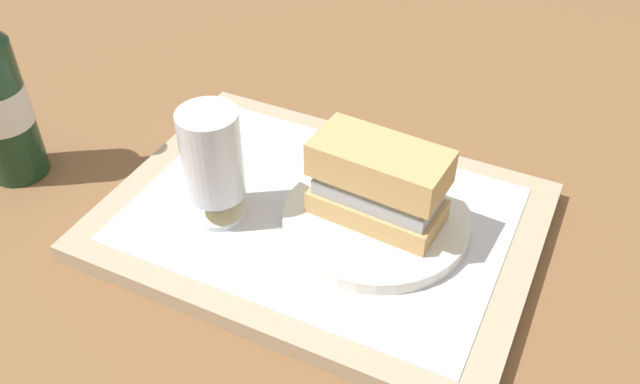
{
  "coord_description": "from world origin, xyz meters",
  "views": [
    {
      "loc": [
        -0.23,
        0.47,
        0.49
      ],
      "look_at": [
        0.0,
        0.0,
        0.05
      ],
      "focal_mm": 37.68,
      "sensor_mm": 36.0,
      "label": 1
    }
  ],
  "objects": [
    {
      "name": "ground_plane",
      "position": [
        0.0,
        0.0,
        0.0
      ],
      "size": [
        3.0,
        3.0,
        0.0
      ],
      "primitive_type": "plane",
      "color": "brown"
    },
    {
      "name": "tray",
      "position": [
        0.0,
        0.0,
        0.01
      ],
      "size": [
        0.44,
        0.32,
        0.02
      ],
      "primitive_type": "cube",
      "color": "tan",
      "rests_on": "ground_plane"
    },
    {
      "name": "placemat",
      "position": [
        0.0,
        0.0,
        0.02
      ],
      "size": [
        0.38,
        0.27,
        0.0
      ],
      "primitive_type": "cube",
      "color": "silver",
      "rests_on": "tray"
    },
    {
      "name": "plate",
      "position": [
        -0.06,
        -0.01,
        0.03
      ],
      "size": [
        0.19,
        0.19,
        0.01
      ],
      "primitive_type": "cylinder",
      "color": "silver",
      "rests_on": "placemat"
    },
    {
      "name": "sandwich",
      "position": [
        -0.06,
        -0.01,
        0.08
      ],
      "size": [
        0.14,
        0.07,
        0.08
      ],
      "rotation": [
        0.0,
        0.0,
        -0.08
      ],
      "color": "tan",
      "rests_on": "plate"
    },
    {
      "name": "beer_glass",
      "position": [
        0.09,
        0.05,
        0.09
      ],
      "size": [
        0.06,
        0.06,
        0.12
      ],
      "color": "silver",
      "rests_on": "placemat"
    }
  ]
}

